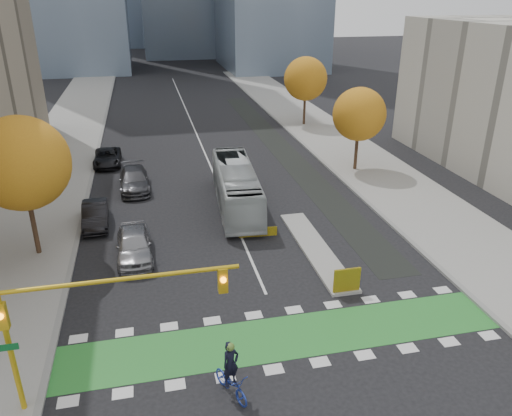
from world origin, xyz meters
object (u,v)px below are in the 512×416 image
tree_west (22,163)px  cyclist (231,378)px  parked_car_b (95,215)px  tree_east_far (306,79)px  parked_car_c (134,180)px  hazard_board (347,280)px  traffic_signal_west (83,311)px  tree_east_near (359,114)px  parked_car_d (107,157)px  bus (236,186)px  parked_car_a (134,244)px

tree_west → cyclist: size_ratio=3.40×
parked_car_b → tree_east_far: bearing=43.5°
parked_car_b → parked_car_c: 6.56m
hazard_board → traffic_signal_west: 13.23m
tree_east_far → parked_car_c: size_ratio=1.41×
tree_east_near → parked_car_d: tree_east_near is taller
tree_east_far → bus: 24.85m
hazard_board → tree_east_near: bearing=65.8°
hazard_board → parked_car_d: size_ratio=0.28×
hazard_board → cyclist: (-6.92, -5.57, 0.01)m
tree_east_far → parked_car_d: bearing=-155.3°
tree_east_far → cyclist: size_ratio=3.16×
hazard_board → tree_east_far: (8.50, 33.80, 4.44)m
parked_car_a → parked_car_d: size_ratio=1.01×
cyclist → parked_car_b: cyclist is taller
tree_east_near → parked_car_b: (-21.00, -6.57, -4.12)m
tree_east_far → cyclist: tree_east_far is taller
tree_east_far → bus: tree_east_far is taller
hazard_board → parked_car_b: parked_car_b is taller
tree_west → cyclist: bearing=-55.8°
parked_car_c → traffic_signal_west: bearing=-95.7°
tree_east_near → cyclist: bearing=-122.6°
traffic_signal_west → parked_car_a: bearing=82.6°
cyclist → parked_car_c: 23.15m
parked_car_b → parked_car_d: size_ratio=0.92×
parked_car_b → tree_west: bearing=-134.0°
traffic_signal_west → parked_car_b: (-1.07, 15.95, -3.29)m
traffic_signal_west → bus: size_ratio=0.77×
tree_west → parked_car_a: 7.45m
bus → parked_car_d: bus is taller
cyclist → bus: (3.53, 17.87, 0.73)m
tree_west → parked_car_c: size_ratio=1.52×
parked_car_d → tree_east_far: bearing=24.6°
parked_car_a → tree_east_far: bearing=54.1°
hazard_board → bus: (-3.39, 12.30, 0.73)m
parked_car_b → bus: bearing=3.5°
tree_west → parked_car_a: size_ratio=1.66×
cyclist → parked_car_d: bearing=77.5°
parked_car_b → tree_east_near: bearing=14.5°
parked_car_a → parked_car_c: 11.07m
hazard_board → parked_car_c: parked_car_c is taller
cyclist → bus: bearing=55.0°
bus → parked_car_c: (-7.11, 5.01, -0.75)m
tree_west → parked_car_d: bearing=78.9°
tree_east_far → parked_car_c: tree_east_far is taller
parked_car_d → traffic_signal_west: bearing=-88.3°
traffic_signal_west → parked_car_a: 11.49m
parked_car_b → cyclist: bearing=-73.0°
hazard_board → cyclist: cyclist is taller
tree_west → parked_car_c: 12.00m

